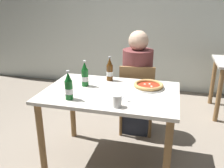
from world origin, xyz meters
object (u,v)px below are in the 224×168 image
at_px(pizza_margherita_near, 148,86).
at_px(paper_cup, 117,101).
at_px(beer_bottle_right, 85,75).
at_px(diner_seated, 137,85).
at_px(dining_table_main, 111,103).
at_px(beer_bottle_left, 69,87).
at_px(napkin_with_cutlery, 126,97).
at_px(beer_bottle_center, 110,70).
at_px(chair_behind_table, 137,95).

relative_size(pizza_margherita_near, paper_cup, 3.11).
xyz_separation_m(pizza_margherita_near, beer_bottle_right, (-0.59, -0.10, 0.08)).
xyz_separation_m(diner_seated, beer_bottle_right, (-0.41, -0.59, 0.27)).
height_order(beer_bottle_right, paper_cup, beer_bottle_right).
bearing_deg(dining_table_main, paper_cup, -66.58).
bearing_deg(diner_seated, pizza_margherita_near, -69.74).
bearing_deg(beer_bottle_left, napkin_with_cutlery, 19.48).
xyz_separation_m(pizza_margherita_near, beer_bottle_left, (-0.60, -0.43, 0.08)).
height_order(pizza_margherita_near, napkin_with_cutlery, pizza_margherita_near).
relative_size(dining_table_main, diner_seated, 0.99).
bearing_deg(dining_table_main, beer_bottle_right, 164.95).
height_order(beer_bottle_left, paper_cup, beer_bottle_left).
bearing_deg(beer_bottle_left, beer_bottle_right, 87.41).
relative_size(beer_bottle_left, paper_cup, 2.60).
xyz_separation_m(diner_seated, pizza_margherita_near, (0.18, -0.49, 0.19)).
distance_m(dining_table_main, napkin_with_cutlery, 0.22).
distance_m(beer_bottle_center, paper_cup, 0.63).
distance_m(beer_bottle_left, beer_bottle_center, 0.58).
distance_m(diner_seated, beer_bottle_left, 1.05).
bearing_deg(pizza_margherita_near, beer_bottle_left, -144.46).
height_order(beer_bottle_center, napkin_with_cutlery, beer_bottle_center).
distance_m(dining_table_main, pizza_margherita_near, 0.39).
relative_size(beer_bottle_left, beer_bottle_center, 1.00).
bearing_deg(dining_table_main, pizza_margherita_near, 28.16).
distance_m(beer_bottle_left, napkin_with_cutlery, 0.48).
height_order(dining_table_main, beer_bottle_right, beer_bottle_right).
xyz_separation_m(dining_table_main, pizza_margherita_near, (0.32, 0.17, 0.14)).
relative_size(beer_bottle_left, beer_bottle_right, 1.00).
bearing_deg(paper_cup, chair_behind_table, 88.99).
xyz_separation_m(diner_seated, napkin_with_cutlery, (0.02, -0.76, 0.17)).
height_order(chair_behind_table, beer_bottle_left, beer_bottle_left).
bearing_deg(beer_bottle_center, diner_seated, 59.19).
distance_m(chair_behind_table, beer_bottle_right, 0.77).
xyz_separation_m(pizza_margherita_near, paper_cup, (-0.19, -0.47, 0.03)).
bearing_deg(dining_table_main, beer_bottle_left, -137.51).
xyz_separation_m(diner_seated, beer_bottle_left, (-0.42, -0.92, 0.27)).
height_order(dining_table_main, diner_seated, diner_seated).
bearing_deg(pizza_margherita_near, diner_seated, 110.26).
relative_size(diner_seated, beer_bottle_left, 4.89).
distance_m(pizza_margherita_near, paper_cup, 0.51).
height_order(dining_table_main, napkin_with_cutlery, napkin_with_cutlery).
bearing_deg(beer_bottle_right, paper_cup, -43.15).
relative_size(dining_table_main, beer_bottle_center, 4.86).
xyz_separation_m(beer_bottle_right, paper_cup, (0.40, -0.37, -0.06)).
height_order(pizza_margherita_near, beer_bottle_right, beer_bottle_right).
bearing_deg(beer_bottle_left, paper_cup, -5.86).
height_order(beer_bottle_center, beer_bottle_right, same).
bearing_deg(beer_bottle_left, diner_seated, 65.36).
bearing_deg(napkin_with_cutlery, paper_cup, -98.29).
bearing_deg(diner_seated, napkin_with_cutlery, -88.38).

